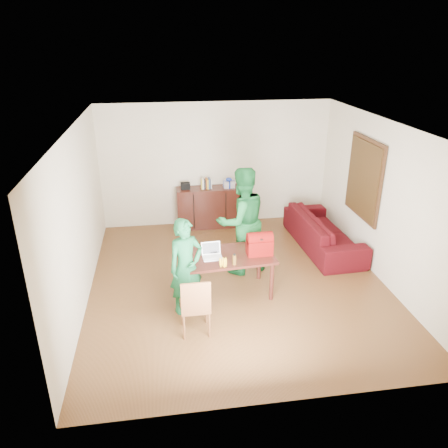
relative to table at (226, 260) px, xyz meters
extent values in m
cube|color=#412510|center=(0.25, 0.32, -0.67)|extent=(5.00, 5.50, 0.10)
cube|color=white|center=(0.25, 0.32, 2.13)|extent=(5.00, 5.50, 0.10)
cube|color=beige|center=(0.25, 3.12, 0.73)|extent=(5.00, 0.10, 2.70)
cube|color=beige|center=(0.25, -2.48, 0.73)|extent=(5.00, 0.10, 2.70)
cube|color=beige|center=(-2.30, 0.32, 0.73)|extent=(0.10, 5.50, 2.70)
cube|color=beige|center=(2.80, 0.32, 0.73)|extent=(0.10, 5.50, 2.70)
cube|color=#3F2614|center=(2.71, 1.02, 0.93)|extent=(0.04, 1.28, 1.48)
cube|color=#543819|center=(2.68, 1.02, 0.93)|extent=(0.01, 1.18, 1.36)
cube|color=black|center=(0.05, 2.83, -0.17)|extent=(1.40, 0.45, 0.90)
cube|color=black|center=(-0.45, 2.83, 0.35)|extent=(0.20, 0.14, 0.14)
cube|color=#BBB8C3|center=(0.50, 2.83, 0.35)|extent=(0.24, 0.22, 0.14)
ellipsoid|color=#1935A7|center=(0.50, 2.83, 0.45)|extent=(0.14, 0.14, 0.07)
cube|color=black|center=(0.00, 0.00, 0.07)|extent=(1.57, 0.96, 0.04)
cylinder|color=black|center=(-0.65, -0.39, -0.29)|extent=(0.07, 0.07, 0.67)
cylinder|color=black|center=(0.70, -0.29, -0.29)|extent=(0.07, 0.07, 0.67)
cylinder|color=black|center=(-0.70, 0.29, -0.29)|extent=(0.07, 0.07, 0.67)
cylinder|color=black|center=(0.65, 0.39, -0.29)|extent=(0.07, 0.07, 0.67)
cube|color=brown|center=(-0.58, -0.94, -0.20)|extent=(0.42, 0.40, 0.05)
cube|color=brown|center=(-0.58, -1.12, 0.05)|extent=(0.41, 0.03, 0.47)
imported|color=#145E32|center=(-0.66, -0.38, 0.14)|extent=(0.65, 0.56, 1.52)
imported|color=#145D28|center=(0.39, 0.74, 0.35)|extent=(1.12, 0.99, 1.94)
cube|color=white|center=(-0.22, -0.06, 0.09)|extent=(0.32, 0.23, 0.02)
cube|color=black|center=(-0.22, -0.06, 0.20)|extent=(0.31, 0.09, 0.19)
cylinder|color=brown|center=(0.08, -0.32, 0.18)|extent=(0.07, 0.07, 0.18)
cube|color=#700907|center=(0.54, -0.03, 0.23)|extent=(0.41, 0.24, 0.30)
imported|color=#380710|center=(2.20, 1.45, -0.28)|extent=(1.00, 2.34, 0.67)
camera|label=1|loc=(-0.95, -6.15, 3.32)|focal=35.00mm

